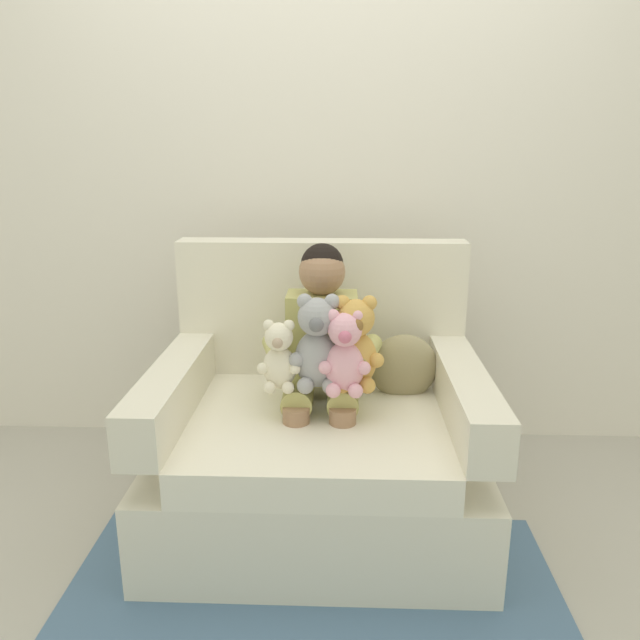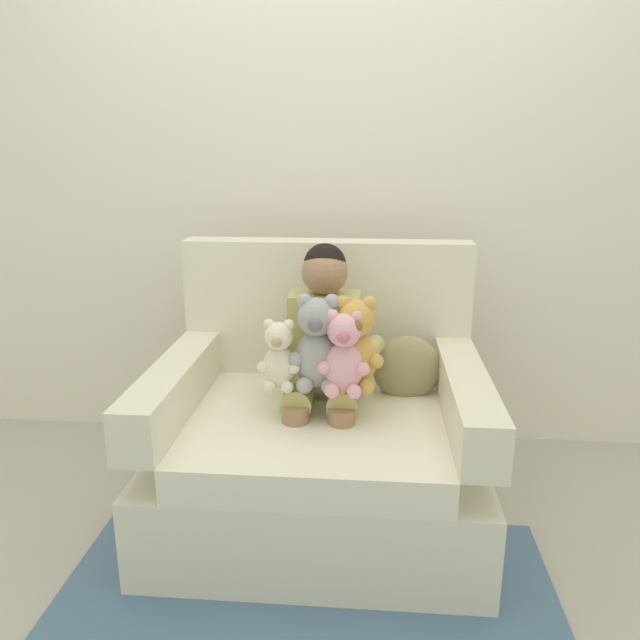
{
  "view_description": "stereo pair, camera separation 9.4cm",
  "coord_description": "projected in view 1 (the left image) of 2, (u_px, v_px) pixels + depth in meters",
  "views": [
    {
      "loc": [
        0.08,
        -2.05,
        1.37
      ],
      "look_at": [
        0.01,
        -0.05,
        0.8
      ],
      "focal_mm": 34.47,
      "sensor_mm": 36.0,
      "label": 1
    },
    {
      "loc": [
        0.18,
        -2.04,
        1.37
      ],
      "look_at": [
        0.01,
        -0.05,
        0.8
      ],
      "focal_mm": 34.47,
      "sensor_mm": 36.0,
      "label": 2
    }
  ],
  "objects": [
    {
      "name": "plush_cream",
      "position": [
        279.0,
        357.0,
        2.09
      ],
      "size": [
        0.15,
        0.12,
        0.25
      ],
      "rotation": [
        0.0,
        0.0,
        0.09
      ],
      "color": "silver",
      "rests_on": "armchair"
    },
    {
      "name": "seated_child",
      "position": [
        321.0,
        347.0,
        2.24
      ],
      "size": [
        0.45,
        0.39,
        0.82
      ],
      "rotation": [
        0.0,
        0.0,
        -0.03
      ],
      "color": "tan",
      "rests_on": "armchair"
    },
    {
      "name": "throw_pillow",
      "position": [
        403.0,
        367.0,
        2.36
      ],
      "size": [
        0.26,
        0.13,
        0.26
      ],
      "primitive_type": "ellipsoid",
      "rotation": [
        0.0,
        0.0,
        0.02
      ],
      "color": "#998C66",
      "rests_on": "armchair"
    },
    {
      "name": "back_wall",
      "position": [
        325.0,
        162.0,
        2.75
      ],
      "size": [
        6.0,
        0.1,
        2.6
      ],
      "primitive_type": "cube",
      "color": "silver",
      "rests_on": "ground"
    },
    {
      "name": "plush_honey",
      "position": [
        355.0,
        346.0,
        2.09
      ],
      "size": [
        0.2,
        0.16,
        0.33
      ],
      "rotation": [
        0.0,
        0.0,
        -0.09
      ],
      "color": "gold",
      "rests_on": "armchair"
    },
    {
      "name": "plush_grey",
      "position": [
        318.0,
        345.0,
        2.09
      ],
      "size": [
        0.2,
        0.16,
        0.34
      ],
      "rotation": [
        0.0,
        0.0,
        -0.05
      ],
      "color": "#9E9EA3",
      "rests_on": "armchair"
    },
    {
      "name": "ground_plane",
      "position": [
        318.0,
        518.0,
        2.34
      ],
      "size": [
        8.0,
        8.0,
        0.0
      ],
      "primitive_type": "plane",
      "color": "#ADA89E"
    },
    {
      "name": "armchair",
      "position": [
        318.0,
        439.0,
        2.31
      ],
      "size": [
        1.16,
        0.96,
        1.0
      ],
      "color": "silver",
      "rests_on": "ground"
    },
    {
      "name": "plush_pink",
      "position": [
        345.0,
        355.0,
        2.05
      ],
      "size": [
        0.17,
        0.14,
        0.29
      ],
      "rotation": [
        0.0,
        0.0,
        -0.33
      ],
      "color": "#EAA8BC",
      "rests_on": "armchair"
    }
  ]
}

